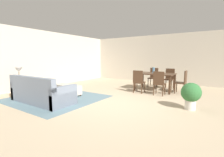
{
  "coord_description": "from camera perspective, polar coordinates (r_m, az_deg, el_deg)",
  "views": [
    {
      "loc": [
        2.55,
        -4.18,
        1.42
      ],
      "look_at": [
        -0.82,
        0.94,
        0.63
      ],
      "focal_mm": 25.75,
      "sensor_mm": 36.0,
      "label": 1
    }
  ],
  "objects": [
    {
      "name": "ottoman_table",
      "position": [
        6.35,
        -15.56,
        -3.68
      ],
      "size": [
        1.12,
        0.45,
        0.41
      ],
      "color": "#B7AD9E",
      "rests_on": "ground_plane"
    },
    {
      "name": "dining_chair_far_left",
      "position": [
        8.17,
        14.49,
        0.82
      ],
      "size": [
        0.4,
        0.4,
        0.92
      ],
      "color": "#422B1C",
      "rests_on": "ground_plane"
    },
    {
      "name": "couch",
      "position": [
        5.63,
        -23.86,
        -4.82
      ],
      "size": [
        2.22,
        0.91,
        0.86
      ],
      "color": "slate",
      "rests_on": "ground_plane"
    },
    {
      "name": "wall_back",
      "position": [
        9.53,
        17.96,
        6.61
      ],
      "size": [
        9.0,
        0.12,
        2.7
      ],
      "primitive_type": "cube",
      "color": "#BCB2A0",
      "rests_on": "ground_plane"
    },
    {
      "name": "area_rug",
      "position": [
        6.05,
        -19.17,
        -6.59
      ],
      "size": [
        3.0,
        2.8,
        0.01
      ],
      "primitive_type": "cube",
      "color": "slate",
      "rests_on": "ground_plane"
    },
    {
      "name": "dining_chair_near_left",
      "position": [
        6.54,
        9.41,
        -0.64
      ],
      "size": [
        0.42,
        0.42,
        0.92
      ],
      "color": "#422B1C",
      "rests_on": "ground_plane"
    },
    {
      "name": "dining_table",
      "position": [
        7.19,
        15.0,
        1.14
      ],
      "size": [
        1.6,
        1.0,
        0.76
      ],
      "color": "#422B1C",
      "rests_on": "ground_plane"
    },
    {
      "name": "table_lamp",
      "position": [
        6.79,
        -30.22,
        2.49
      ],
      "size": [
        0.26,
        0.26,
        0.52
      ],
      "color": "brown",
      "rests_on": "side_table"
    },
    {
      "name": "dining_chair_near_right",
      "position": [
        6.28,
        16.37,
        -1.16
      ],
      "size": [
        0.42,
        0.42,
        0.92
      ],
      "color": "#422B1C",
      "rests_on": "ground_plane"
    },
    {
      "name": "side_table",
      "position": [
        6.85,
        -29.94,
        -1.88
      ],
      "size": [
        0.4,
        0.4,
        0.55
      ],
      "color": "olive",
      "rests_on": "ground_plane"
    },
    {
      "name": "ground_plane",
      "position": [
        5.1,
        1.89,
        -8.81
      ],
      "size": [
        10.8,
        10.8,
        0.0
      ],
      "primitive_type": "plane",
      "color": "tan"
    },
    {
      "name": "potted_plant",
      "position": [
        4.9,
        26.23,
        -4.92
      ],
      "size": [
        0.53,
        0.53,
        0.75
      ],
      "color": "beige",
      "rests_on": "ground_plane"
    },
    {
      "name": "wall_left",
      "position": [
        8.46,
        -23.21,
        6.31
      ],
      "size": [
        0.12,
        11.0,
        2.7
      ],
      "primitive_type": "cube",
      "color": "#BCB2A0",
      "rests_on": "ground_plane"
    },
    {
      "name": "dining_chair_head_east",
      "position": [
        6.91,
        23.82,
        -0.75
      ],
      "size": [
        0.41,
        0.41,
        0.92
      ],
      "color": "#422B1C",
      "rests_on": "ground_plane"
    },
    {
      "name": "vase_centerpiece",
      "position": [
        7.23,
        14.54,
        2.9
      ],
      "size": [
        0.1,
        0.1,
        0.25
      ],
      "primitive_type": "cylinder",
      "color": "slate",
      "rests_on": "dining_table"
    },
    {
      "name": "dining_chair_far_right",
      "position": [
        7.88,
        19.7,
        0.39
      ],
      "size": [
        0.41,
        0.41,
        0.92
      ],
      "color": "#422B1C",
      "rests_on": "ground_plane"
    }
  ]
}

